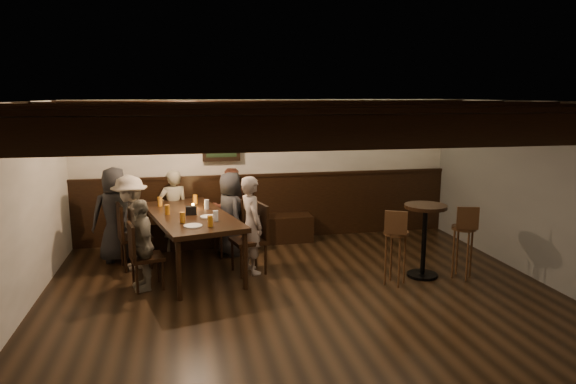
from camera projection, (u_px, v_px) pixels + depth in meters
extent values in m
plane|color=black|center=(320.00, 321.00, 5.71)|extent=(7.00, 7.00, 0.00)
plane|color=black|center=(322.00, 102.00, 5.26)|extent=(7.00, 7.00, 0.00)
plane|color=#B8B2A2|center=(268.00, 170.00, 8.85)|extent=(6.50, 0.00, 6.50)
cube|color=black|center=(268.00, 207.00, 8.94)|extent=(6.50, 0.08, 1.10)
cube|color=black|center=(224.00, 231.00, 8.59)|extent=(3.00, 0.45, 0.45)
cube|color=black|center=(221.00, 139.00, 8.50)|extent=(0.62, 0.12, 0.72)
cube|color=black|center=(221.00, 140.00, 8.44)|extent=(0.50, 0.02, 0.58)
cube|color=black|center=(480.00, 130.00, 2.49)|extent=(6.50, 0.10, 0.16)
cube|color=black|center=(388.00, 119.00, 3.60)|extent=(6.50, 0.10, 0.16)
cube|color=black|center=(339.00, 113.00, 4.72)|extent=(6.50, 0.10, 0.16)
cube|color=black|center=(309.00, 110.00, 5.84)|extent=(6.50, 0.10, 0.16)
cube|color=black|center=(288.00, 107.00, 6.95)|extent=(6.50, 0.10, 0.16)
cube|color=black|center=(273.00, 105.00, 8.07)|extent=(6.50, 0.10, 0.16)
sphere|color=#FFE099|center=(89.00, 115.00, 7.53)|extent=(0.07, 0.07, 0.07)
sphere|color=#FFE099|center=(185.00, 114.00, 7.80)|extent=(0.07, 0.07, 0.07)
sphere|color=#FFE099|center=(274.00, 113.00, 8.07)|extent=(0.07, 0.07, 0.07)
sphere|color=#FFE099|center=(357.00, 113.00, 8.34)|extent=(0.07, 0.07, 0.07)
sphere|color=#FFE099|center=(435.00, 112.00, 8.61)|extent=(0.07, 0.07, 0.07)
cube|color=black|center=(190.00, 216.00, 7.23)|extent=(1.49, 2.37, 0.07)
cylinder|color=black|center=(179.00, 271.00, 6.21)|extent=(0.07, 0.07, 0.76)
cylinder|color=black|center=(147.00, 231.00, 8.05)|extent=(0.07, 0.07, 0.76)
cylinder|color=black|center=(245.00, 261.00, 6.57)|extent=(0.07, 0.07, 0.76)
cylinder|color=black|center=(201.00, 225.00, 8.41)|extent=(0.07, 0.07, 0.76)
cube|color=black|center=(135.00, 237.00, 7.40)|extent=(0.53, 0.53, 0.05)
cube|color=black|center=(120.00, 221.00, 7.27)|extent=(0.14, 0.43, 0.48)
cube|color=black|center=(147.00, 257.00, 6.61)|extent=(0.48, 0.48, 0.05)
cube|color=black|center=(132.00, 241.00, 6.49)|extent=(0.13, 0.40, 0.44)
cube|color=black|center=(228.00, 229.00, 7.99)|extent=(0.49, 0.49, 0.05)
cube|color=black|center=(239.00, 212.00, 8.03)|extent=(0.14, 0.41, 0.45)
cube|color=black|center=(249.00, 241.00, 7.19)|extent=(0.54, 0.54, 0.05)
cube|color=black|center=(262.00, 221.00, 7.22)|extent=(0.15, 0.44, 0.49)
imported|color=#242527|center=(116.00, 214.00, 7.67)|extent=(0.79, 0.61, 1.43)
imported|color=gray|center=(174.00, 211.00, 8.19)|extent=(0.54, 0.42, 1.31)
imported|color=brown|center=(230.00, 207.00, 8.44)|extent=(0.73, 0.63, 1.31)
imported|color=#A09687|center=(131.00, 222.00, 7.34)|extent=(0.70, 0.98, 1.36)
imported|color=gray|center=(142.00, 245.00, 6.55)|extent=(0.45, 0.74, 1.19)
imported|color=#29292C|center=(231.00, 214.00, 7.97)|extent=(0.56, 0.72, 1.31)
imported|color=#9F8F86|center=(252.00, 225.00, 7.17)|extent=(0.44, 0.57, 1.38)
cylinder|color=#BF7219|center=(160.00, 202.00, 7.72)|extent=(0.07, 0.07, 0.14)
cylinder|color=#BF7219|center=(195.00, 199.00, 7.89)|extent=(0.07, 0.07, 0.14)
cylinder|color=#BF7219|center=(167.00, 210.00, 7.17)|extent=(0.07, 0.07, 0.14)
cylinder|color=silver|center=(207.00, 204.00, 7.52)|extent=(0.07, 0.07, 0.14)
cylinder|color=#BF7219|center=(182.00, 217.00, 6.72)|extent=(0.07, 0.07, 0.14)
cylinder|color=silver|center=(216.00, 216.00, 6.81)|extent=(0.07, 0.07, 0.14)
cylinder|color=#BF7219|center=(210.00, 221.00, 6.52)|extent=(0.07, 0.07, 0.14)
cylinder|color=white|center=(193.00, 226.00, 6.54)|extent=(0.24, 0.24, 0.01)
cylinder|color=white|center=(209.00, 217.00, 7.03)|extent=(0.24, 0.24, 0.01)
cube|color=black|center=(191.00, 210.00, 7.17)|extent=(0.15, 0.10, 0.12)
cylinder|color=beige|center=(193.00, 207.00, 7.54)|extent=(0.05, 0.05, 0.05)
cylinder|color=black|center=(422.00, 275.00, 7.11)|extent=(0.42, 0.42, 0.04)
cylinder|color=black|center=(424.00, 242.00, 7.02)|extent=(0.07, 0.07, 0.95)
cylinder|color=black|center=(426.00, 207.00, 6.93)|extent=(0.57, 0.57, 0.05)
cylinder|color=#361C11|center=(396.00, 233.00, 6.69)|extent=(0.32, 0.32, 0.05)
cube|color=#361C11|center=(396.00, 223.00, 6.52)|extent=(0.27, 0.16, 0.30)
cylinder|color=#361C11|center=(464.00, 228.00, 6.94)|extent=(0.32, 0.32, 0.05)
cube|color=#361C11|center=(468.00, 218.00, 6.76)|extent=(0.28, 0.11, 0.30)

